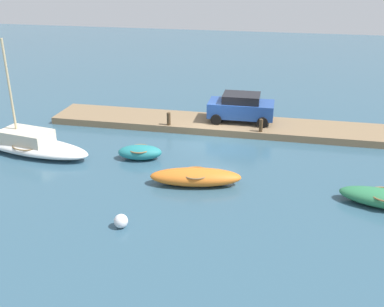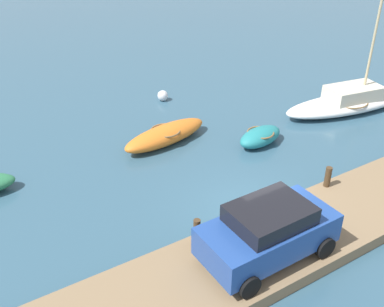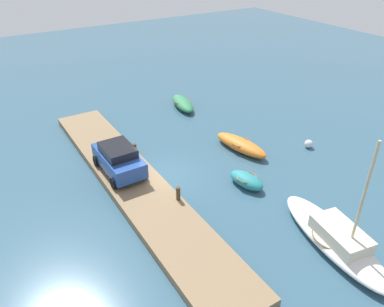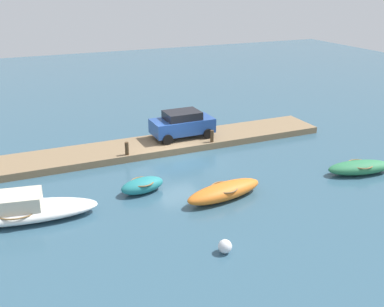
{
  "view_description": "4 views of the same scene",
  "coord_description": "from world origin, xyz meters",
  "px_view_note": "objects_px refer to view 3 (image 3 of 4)",
  "views": [
    {
      "loc": [
        -3.7,
        23.98,
        9.58
      ],
      "look_at": [
        0.56,
        3.82,
        0.64
      ],
      "focal_mm": 42.3,
      "sensor_mm": 36.0,
      "label": 1
    },
    {
      "loc": [
        -8.15,
        -9.38,
        9.47
      ],
      "look_at": [
        -0.38,
        3.13,
        0.91
      ],
      "focal_mm": 42.27,
      "sensor_mm": 36.0,
      "label": 2
    },
    {
      "loc": [
        16.81,
        -8.34,
        12.59
      ],
      "look_at": [
        0.37,
        1.79,
        1.2
      ],
      "focal_mm": 35.36,
      "sensor_mm": 36.0,
      "label": 3
    },
    {
      "loc": [
        9.26,
        23.17,
        9.99
      ],
      "look_at": [
        0.19,
        2.5,
        1.18
      ],
      "focal_mm": 42.4,
      "sensor_mm": 36.0,
      "label": 4
    }
  ],
  "objects_px": {
    "mooring_post_mid_west": "(178,193)",
    "sailboat_white": "(335,237)",
    "dinghy_teal": "(246,180)",
    "parked_car": "(119,159)",
    "rowboat_orange": "(241,145)",
    "rowboat_green": "(183,103)",
    "mooring_post_west": "(135,149)",
    "marker_buoy": "(309,144)"
  },
  "relations": [
    {
      "from": "rowboat_orange",
      "to": "mooring_post_mid_west",
      "type": "height_order",
      "value": "mooring_post_mid_west"
    },
    {
      "from": "mooring_post_mid_west",
      "to": "parked_car",
      "type": "distance_m",
      "value": 4.43
    },
    {
      "from": "mooring_post_mid_west",
      "to": "sailboat_white",
      "type": "bearing_deg",
      "value": 36.21
    },
    {
      "from": "parked_car",
      "to": "rowboat_green",
      "type": "bearing_deg",
      "value": 129.18
    },
    {
      "from": "rowboat_orange",
      "to": "rowboat_green",
      "type": "height_order",
      "value": "rowboat_orange"
    },
    {
      "from": "mooring_post_mid_west",
      "to": "parked_car",
      "type": "xyz_separation_m",
      "value": [
        -4.11,
        -1.59,
        0.51
      ]
    },
    {
      "from": "parked_car",
      "to": "marker_buoy",
      "type": "xyz_separation_m",
      "value": [
        3.26,
        12.15,
        -1.03
      ]
    },
    {
      "from": "mooring_post_west",
      "to": "marker_buoy",
      "type": "height_order",
      "value": "mooring_post_west"
    },
    {
      "from": "rowboat_orange",
      "to": "parked_car",
      "type": "relative_size",
      "value": 1.1
    },
    {
      "from": "rowboat_orange",
      "to": "parked_car",
      "type": "bearing_deg",
      "value": -108.03
    },
    {
      "from": "rowboat_green",
      "to": "mooring_post_mid_west",
      "type": "xyz_separation_m",
      "value": [
        11.05,
        -6.76,
        0.43
      ]
    },
    {
      "from": "dinghy_teal",
      "to": "mooring_post_west",
      "type": "height_order",
      "value": "mooring_post_west"
    },
    {
      "from": "sailboat_white",
      "to": "rowboat_orange",
      "type": "height_order",
      "value": "sailboat_white"
    },
    {
      "from": "dinghy_teal",
      "to": "parked_car",
      "type": "xyz_separation_m",
      "value": [
        -4.55,
        -5.8,
        0.93
      ]
    },
    {
      "from": "mooring_post_west",
      "to": "marker_buoy",
      "type": "distance_m",
      "value": 11.54
    },
    {
      "from": "sailboat_white",
      "to": "parked_car",
      "type": "height_order",
      "value": "sailboat_white"
    },
    {
      "from": "mooring_post_west",
      "to": "marker_buoy",
      "type": "relative_size",
      "value": 1.36
    },
    {
      "from": "mooring_post_west",
      "to": "mooring_post_mid_west",
      "type": "xyz_separation_m",
      "value": [
        5.45,
        0.0,
        0.01
      ]
    },
    {
      "from": "parked_car",
      "to": "rowboat_orange",
      "type": "bearing_deg",
      "value": 81.2
    },
    {
      "from": "rowboat_orange",
      "to": "dinghy_teal",
      "type": "height_order",
      "value": "rowboat_orange"
    },
    {
      "from": "rowboat_orange",
      "to": "parked_car",
      "type": "height_order",
      "value": "parked_car"
    },
    {
      "from": "rowboat_orange",
      "to": "mooring_post_west",
      "type": "bearing_deg",
      "value": -120.95
    },
    {
      "from": "sailboat_white",
      "to": "rowboat_green",
      "type": "relative_size",
      "value": 1.85
    },
    {
      "from": "sailboat_white",
      "to": "rowboat_orange",
      "type": "bearing_deg",
      "value": 178.6
    },
    {
      "from": "mooring_post_mid_west",
      "to": "marker_buoy",
      "type": "xyz_separation_m",
      "value": [
        -0.85,
        10.57,
        -0.52
      ]
    },
    {
      "from": "rowboat_green",
      "to": "mooring_post_west",
      "type": "height_order",
      "value": "mooring_post_west"
    },
    {
      "from": "rowboat_orange",
      "to": "marker_buoy",
      "type": "xyz_separation_m",
      "value": [
        2.1,
        4.1,
        -0.12
      ]
    },
    {
      "from": "sailboat_white",
      "to": "mooring_post_west",
      "type": "relative_size",
      "value": 9.48
    },
    {
      "from": "dinghy_teal",
      "to": "marker_buoy",
      "type": "distance_m",
      "value": 6.49
    },
    {
      "from": "marker_buoy",
      "to": "dinghy_teal",
      "type": "bearing_deg",
      "value": -78.53
    },
    {
      "from": "dinghy_teal",
      "to": "parked_car",
      "type": "relative_size",
      "value": 0.61
    },
    {
      "from": "dinghy_teal",
      "to": "rowboat_green",
      "type": "bearing_deg",
      "value": 157.63
    },
    {
      "from": "dinghy_teal",
      "to": "mooring_post_mid_west",
      "type": "distance_m",
      "value": 4.26
    },
    {
      "from": "rowboat_orange",
      "to": "mooring_post_mid_west",
      "type": "xyz_separation_m",
      "value": [
        2.95,
        -6.47,
        0.4
      ]
    },
    {
      "from": "rowboat_orange",
      "to": "mooring_post_west",
      "type": "xyz_separation_m",
      "value": [
        -2.5,
        -6.47,
        0.4
      ]
    },
    {
      "from": "rowboat_orange",
      "to": "marker_buoy",
      "type": "distance_m",
      "value": 4.61
    },
    {
      "from": "mooring_post_mid_west",
      "to": "parked_car",
      "type": "height_order",
      "value": "parked_car"
    },
    {
      "from": "parked_car",
      "to": "marker_buoy",
      "type": "bearing_deg",
      "value": 74.38
    },
    {
      "from": "dinghy_teal",
      "to": "mooring_post_mid_west",
      "type": "bearing_deg",
      "value": -105.9
    },
    {
      "from": "sailboat_white",
      "to": "marker_buoy",
      "type": "relative_size",
      "value": 12.87
    },
    {
      "from": "mooring_post_west",
      "to": "parked_car",
      "type": "height_order",
      "value": "parked_car"
    },
    {
      "from": "sailboat_white",
      "to": "mooring_post_mid_west",
      "type": "height_order",
      "value": "sailboat_white"
    }
  ]
}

